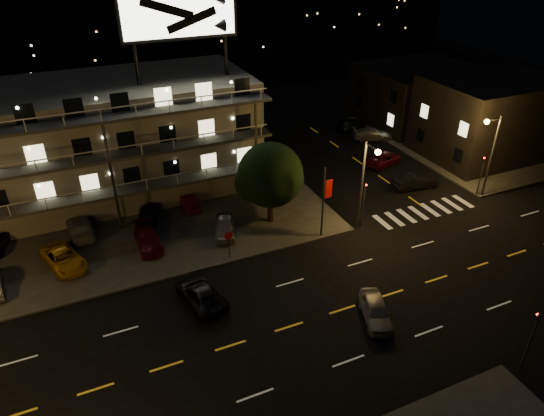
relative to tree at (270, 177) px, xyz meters
name	(u,v)px	position (x,y,z in m)	size (l,w,h in m)	color
ground	(316,318)	(-2.02, -12.21, -4.42)	(140.00, 140.00, 0.00)	black
curb_nw	(69,218)	(-16.02, 7.79, -4.34)	(44.00, 24.00, 0.15)	#323230
curb_ne	(456,140)	(27.98, 7.79, -4.34)	(16.00, 24.00, 0.15)	#323230
motel	(100,140)	(-11.96, 11.68, 0.93)	(28.00, 13.80, 18.10)	gray
side_bldg_front	(489,117)	(27.97, 3.79, -0.17)	(14.06, 10.00, 8.50)	black
side_bldg_back	(418,94)	(27.97, 15.79, -0.92)	(14.06, 12.00, 7.00)	black
hill_backdrop	(84,3)	(-7.96, 56.58, 7.14)	(120.00, 25.00, 24.00)	black
streetlight_nc	(365,178)	(6.48, -4.27, 0.54)	(0.44, 1.92, 8.00)	#2D2D30
streetlight_ne	(490,149)	(20.12, -3.91, 0.54)	(1.92, 0.44, 8.00)	#2D2D30
signal_nw	(364,200)	(6.98, -3.71, -1.85)	(0.20, 0.27, 4.60)	#2D2D30
signal_sw	(532,335)	(6.98, -20.70, -1.85)	(0.20, 0.27, 4.60)	#2D2D30
signal_ne	(482,172)	(19.98, -3.71, -1.85)	(0.27, 0.20, 4.60)	#2D2D30
banner_north	(324,200)	(3.07, -3.81, -0.99)	(0.83, 0.16, 6.40)	#2D2D30
stop_sign	(229,240)	(-5.02, -3.63, -2.70)	(0.91, 0.11, 2.61)	#2D2D30
tree	(270,177)	(0.00, 0.00, 0.00)	(5.70, 5.49, 7.18)	black
lot_car_2	(63,258)	(-16.78, 0.41, -3.60)	(2.19, 4.75, 1.32)	orange
lot_car_3	(148,239)	(-10.43, 0.46, -3.62)	(1.81, 4.46, 1.29)	#5B0D19
lot_car_4	(225,227)	(-4.24, -0.37, -3.56)	(1.66, 4.13, 1.41)	gray
lot_car_7	(80,226)	(-15.22, 4.56, -3.54)	(2.03, 4.98, 1.45)	gray
lot_car_8	(148,214)	(-9.69, 4.19, -3.54)	(1.72, 4.27, 1.45)	black
lot_car_9	(189,201)	(-5.80, 5.11, -3.64)	(1.33, 3.81, 1.25)	#5B0D19
side_car_0	(415,181)	(15.62, 0.06, -3.70)	(1.52, 4.35, 1.43)	black
side_car_1	(384,159)	(16.04, 5.88, -3.77)	(2.15, 4.66, 1.30)	#5B0D19
side_car_2	(372,134)	(18.95, 12.31, -3.74)	(1.89, 4.65, 1.35)	gray
side_car_3	(351,124)	(18.28, 16.15, -3.68)	(1.74, 4.33, 1.47)	black
road_car_east	(376,311)	(1.49, -13.81, -3.72)	(1.64, 4.07, 1.39)	gray
road_car_west	(201,293)	(-8.47, -7.49, -3.74)	(2.22, 4.82, 1.34)	black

